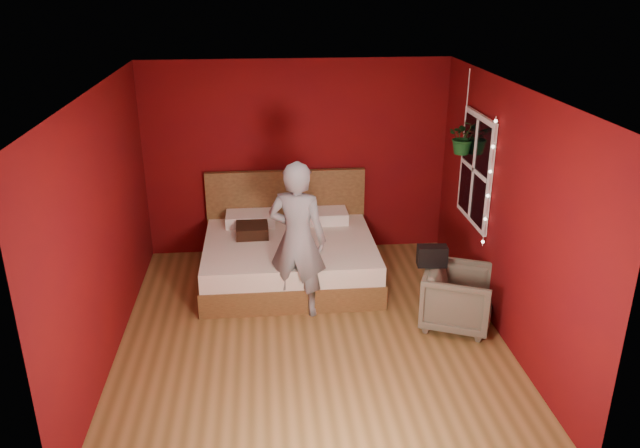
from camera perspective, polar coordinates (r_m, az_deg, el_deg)
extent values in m
plane|color=olive|center=(6.78, -0.80, -9.95)|extent=(4.50, 4.50, 0.00)
cube|color=#670B0A|center=(8.33, -2.14, 6.01)|extent=(4.00, 0.02, 2.60)
cube|color=#670B0A|center=(4.18, 1.70, -11.02)|extent=(4.00, 0.02, 2.60)
cube|color=#670B0A|center=(6.37, -19.21, -0.31)|extent=(0.02, 4.50, 2.60)
cube|color=#670B0A|center=(6.65, 16.68, 0.93)|extent=(0.02, 4.50, 2.60)
cube|color=white|center=(5.84, -0.94, 12.39)|extent=(4.00, 4.50, 0.02)
cube|color=white|center=(7.37, 14.05, 4.87)|extent=(0.04, 0.97, 1.27)
cube|color=black|center=(7.36, 13.94, 4.86)|extent=(0.02, 0.85, 1.15)
cube|color=white|center=(7.36, 13.90, 4.86)|extent=(0.03, 0.05, 1.15)
cube|color=white|center=(7.36, 13.90, 4.86)|extent=(0.03, 0.85, 0.05)
cylinder|color=silver|center=(6.89, 15.20, 3.58)|extent=(0.01, 0.01, 1.45)
sphere|color=#FFF2CC|center=(7.12, 14.67, -1.59)|extent=(0.04, 0.04, 0.04)
sphere|color=#FFF2CC|center=(7.02, 14.88, 0.44)|extent=(0.04, 0.04, 0.04)
sphere|color=#FFF2CC|center=(6.93, 15.09, 2.52)|extent=(0.04, 0.04, 0.04)
sphere|color=#FFF2CC|center=(6.85, 15.31, 4.65)|extent=(0.04, 0.04, 0.04)
sphere|color=#FFF2CC|center=(6.78, 15.53, 6.83)|extent=(0.04, 0.04, 0.04)
sphere|color=#FFF2CC|center=(6.72, 15.77, 9.05)|extent=(0.04, 0.04, 0.04)
cube|color=brown|center=(7.83, -2.77, -4.08)|extent=(2.12, 1.80, 0.30)
cube|color=white|center=(7.72, -2.80, -2.31)|extent=(2.08, 1.76, 0.23)
cube|color=brown|center=(8.45, -3.11, 1.10)|extent=(2.12, 0.08, 1.17)
cube|color=white|center=(8.20, -6.37, 0.50)|extent=(0.64, 0.40, 0.15)
cube|color=white|center=(8.24, 0.28, 0.73)|extent=(0.64, 0.40, 0.15)
imported|color=gray|center=(6.80, -2.07, -1.42)|extent=(0.75, 0.62, 1.77)
imported|color=#61604C|center=(6.93, 12.50, -6.58)|extent=(0.95, 0.94, 0.66)
cube|color=black|center=(6.77, 10.21, -2.89)|extent=(0.33, 0.19, 0.22)
cube|color=#321A10|center=(7.84, -6.22, -0.57)|extent=(0.40, 0.40, 0.14)
cylinder|color=silver|center=(7.38, 13.35, 11.46)|extent=(0.01, 0.01, 0.57)
imported|color=#195721|center=(7.47, 13.03, 7.77)|extent=(0.41, 0.36, 0.40)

